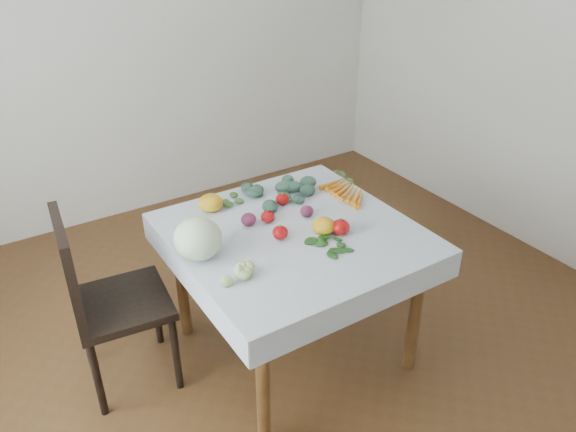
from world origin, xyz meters
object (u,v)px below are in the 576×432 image
at_px(cabbage, 198,239).
at_px(heirloom_back, 211,203).
at_px(chair, 100,294).
at_px(carrot_bunch, 347,190).
at_px(table, 294,249).

distance_m(cabbage, heirloom_back, 0.43).
height_order(chair, carrot_bunch, chair).
relative_size(table, chair, 1.03).
bearing_deg(table, heirloom_back, 121.62).
relative_size(table, cabbage, 4.65).
xyz_separation_m(cabbage, heirloom_back, (0.23, 0.36, -0.05)).
distance_m(table, chair, 0.94).
bearing_deg(heirloom_back, table, -58.38).
xyz_separation_m(heirloom_back, carrot_bunch, (0.71, -0.22, -0.03)).
distance_m(cabbage, carrot_bunch, 0.96).
distance_m(heirloom_back, carrot_bunch, 0.75).
bearing_deg(cabbage, chair, 148.93).
xyz_separation_m(table, heirloom_back, (-0.25, 0.40, 0.15)).
relative_size(heirloom_back, carrot_bunch, 0.38).
xyz_separation_m(cabbage, carrot_bunch, (0.94, 0.14, -0.08)).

